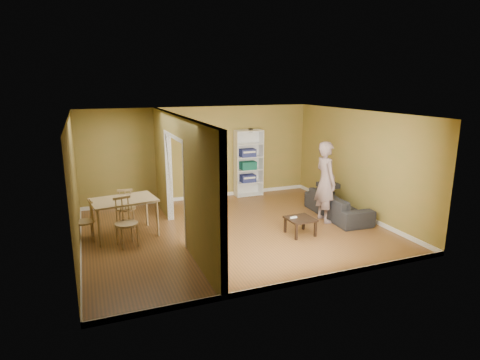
# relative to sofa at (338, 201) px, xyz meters

# --- Properties ---
(room_shell) EXTENTS (6.50, 6.50, 6.50)m
(room_shell) POSITION_rel_sofa_xyz_m (-2.70, 0.03, 0.91)
(room_shell) COLOR brown
(room_shell) RESTS_ON ground
(partition) EXTENTS (0.22, 5.50, 2.60)m
(partition) POSITION_rel_sofa_xyz_m (-3.90, 0.03, 0.91)
(partition) COLOR olive
(partition) RESTS_ON ground
(wall_speaker) EXTENTS (0.10, 0.10, 0.10)m
(wall_speaker) POSITION_rel_sofa_xyz_m (-1.20, 2.72, 1.51)
(wall_speaker) COLOR black
(wall_speaker) RESTS_ON room_shell
(sofa) EXTENTS (2.08, 0.98, 0.77)m
(sofa) POSITION_rel_sofa_xyz_m (0.00, 0.00, 0.00)
(sofa) COLOR black
(sofa) RESTS_ON ground
(person) EXTENTS (0.86, 0.69, 2.26)m
(person) POSITION_rel_sofa_xyz_m (-0.48, -0.14, 0.74)
(person) COLOR slate
(person) RESTS_ON ground
(bookshelf) EXTENTS (0.81, 0.35, 1.92)m
(bookshelf) POSITION_rel_sofa_xyz_m (-1.32, 2.63, 0.57)
(bookshelf) COLOR white
(bookshelf) RESTS_ON ground
(paper_box_navy_a) EXTENTS (0.42, 0.28, 0.22)m
(paper_box_navy_a) POSITION_rel_sofa_xyz_m (-1.33, 2.58, 0.13)
(paper_box_navy_a) COLOR navy
(paper_box_navy_a) RESTS_ON bookshelf
(paper_box_teal) EXTENTS (0.45, 0.29, 0.23)m
(paper_box_teal) POSITION_rel_sofa_xyz_m (-1.33, 2.58, 0.51)
(paper_box_teal) COLOR #1A6C5C
(paper_box_teal) RESTS_ON bookshelf
(paper_box_navy_b) EXTENTS (0.44, 0.28, 0.22)m
(paper_box_navy_b) POSITION_rel_sofa_xyz_m (-1.35, 2.58, 0.88)
(paper_box_navy_b) COLOR navy
(paper_box_navy_b) RESTS_ON bookshelf
(coffee_table) EXTENTS (0.57, 0.57, 0.38)m
(coffee_table) POSITION_rel_sofa_xyz_m (-1.47, -0.74, -0.07)
(coffee_table) COLOR black
(coffee_table) RESTS_ON ground
(game_controller) EXTENTS (0.15, 0.04, 0.03)m
(game_controller) POSITION_rel_sofa_xyz_m (-1.61, -0.68, 0.01)
(game_controller) COLOR white
(game_controller) RESTS_ON coffee_table
(dining_table) EXTENTS (1.32, 0.88, 0.82)m
(dining_table) POSITION_rel_sofa_xyz_m (-5.03, 0.58, 0.36)
(dining_table) COLOR tan
(dining_table) RESTS_ON ground
(chair_left) EXTENTS (0.45, 0.45, 0.88)m
(chair_left) POSITION_rel_sofa_xyz_m (-5.83, 0.59, 0.05)
(chair_left) COLOR tan
(chair_left) RESTS_ON ground
(chair_near) EXTENTS (0.56, 0.56, 1.01)m
(chair_near) POSITION_rel_sofa_xyz_m (-5.05, -0.01, 0.12)
(chair_near) COLOR tan
(chair_near) RESTS_ON ground
(chair_far) EXTENTS (0.47, 0.47, 0.94)m
(chair_far) POSITION_rel_sofa_xyz_m (-4.94, 1.14, 0.08)
(chair_far) COLOR tan
(chair_far) RESTS_ON ground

